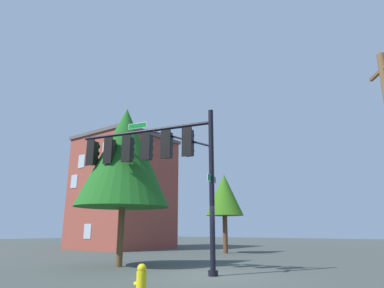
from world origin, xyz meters
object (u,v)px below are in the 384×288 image
Objects in this scene: signal_pole_assembly at (151,154)px; fire_hydrant at (141,282)px; brick_building at (124,192)px; tree_mid at (224,195)px; tree_near at (125,156)px.

signal_pole_assembly reaches higher than fire_hydrant.
signal_pole_assembly is 0.63× the size of brick_building.
tree_mid is (3.11, -11.39, -0.63)m from signal_pole_assembly.
tree_near reaches higher than tree_mid.
fire_hydrant is (-3.67, 4.05, -4.38)m from signal_pole_assembly.
brick_building is at bearing -42.29° from tree_near.
brick_building reaches higher than tree_mid.
tree_near is 10.73m from tree_mid.
fire_hydrant is at bearing 139.13° from brick_building.
signal_pole_assembly is at bearing 141.25° from brick_building.
brick_building reaches higher than signal_pole_assembly.
signal_pole_assembly is 0.84× the size of tree_near.
tree_mid is (6.78, -15.44, 3.75)m from fire_hydrant.
brick_building is (10.85, 0.18, 0.97)m from tree_mid.
signal_pole_assembly is 2.57m from tree_near.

